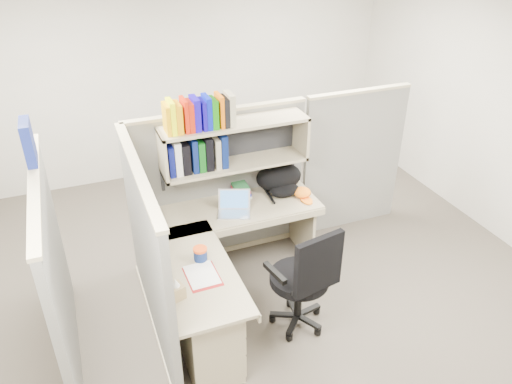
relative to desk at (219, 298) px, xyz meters
name	(u,v)px	position (x,y,z in m)	size (l,w,h in m)	color
ground	(252,303)	(0.41, 0.29, -0.44)	(6.00, 6.00, 0.00)	#332E27
room_shell	(251,148)	(0.41, 0.29, 1.18)	(6.00, 6.00, 6.00)	#AEAA9D
cubicle	(196,206)	(0.04, 0.74, 0.47)	(3.79, 1.84, 1.95)	#5F5F5A
desk	(219,298)	(0.00, 0.00, 0.00)	(1.74, 1.75, 0.73)	gray
laptop	(234,205)	(0.40, 0.75, 0.40)	(0.30, 0.30, 0.22)	silver
backpack	(281,180)	(0.99, 0.98, 0.43)	(0.48, 0.37, 0.28)	black
orange_cap	(302,192)	(1.15, 0.81, 0.34)	(0.17, 0.20, 0.10)	orange
snack_canister	(200,254)	(-0.08, 0.19, 0.35)	(0.12, 0.12, 0.12)	navy
tissue_box	(176,288)	(-0.38, -0.19, 0.38)	(0.11, 0.11, 0.18)	tan
mouse	(244,217)	(0.47, 0.64, 0.31)	(0.08, 0.06, 0.03)	#95ADD3
paper_cup	(225,200)	(0.38, 0.96, 0.34)	(0.07, 0.07, 0.09)	silver
book_stack	(240,190)	(0.58, 1.08, 0.35)	(0.18, 0.24, 0.12)	slate
loose_paper	(202,275)	(-0.13, 0.00, 0.29)	(0.23, 0.31, 0.00)	white
task_chair	(302,294)	(0.70, -0.15, -0.06)	(0.60, 0.55, 1.08)	black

